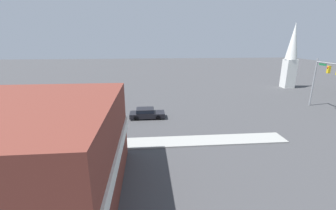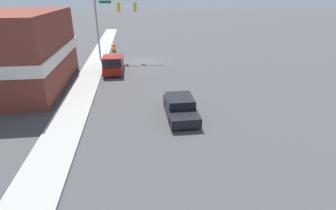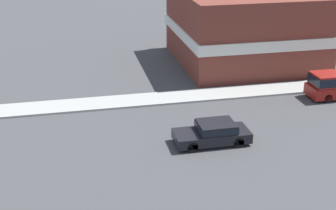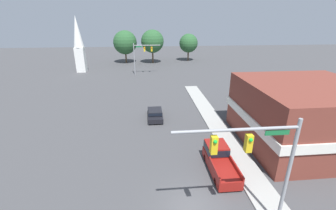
# 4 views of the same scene
# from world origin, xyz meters

# --- Properties ---
(ground_plane) EXTENTS (200.00, 200.00, 0.00)m
(ground_plane) POSITION_xyz_m (0.00, 0.00, 0.00)
(ground_plane) COLOR #424244
(sidewalk_curb) EXTENTS (2.40, 60.00, 0.14)m
(sidewalk_curb) POSITION_xyz_m (5.70, 0.00, 0.07)
(sidewalk_curb) COLOR #9E9E99
(sidewalk_curb) RESTS_ON ground
(near_signal_assembly) EXTENTS (7.19, 0.49, 7.66)m
(near_signal_assembly) POSITION_xyz_m (3.23, -2.02, 5.53)
(near_signal_assembly) COLOR gray
(near_signal_assembly) RESTS_ON ground
(car_lead) EXTENTS (1.94, 4.60, 1.35)m
(car_lead) POSITION_xyz_m (-1.95, 15.56, 0.71)
(car_lead) COLOR black
(car_lead) RESTS_ON ground
(pickup_truck_parked) EXTENTS (1.97, 5.40, 1.95)m
(pickup_truck_parked) POSITION_xyz_m (3.32, 4.20, 0.95)
(pickup_truck_parked) COLOR black
(pickup_truck_parked) RESTS_ON ground
(construction_barrel) EXTENTS (0.63, 0.63, 1.07)m
(construction_barrel) POSITION_xyz_m (3.90, -6.44, 0.55)
(construction_barrel) COLOR orange
(construction_barrel) RESTS_ON ground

